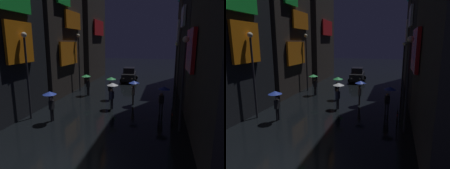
{
  "view_description": "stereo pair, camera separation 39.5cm",
  "coord_description": "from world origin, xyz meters",
  "views": [
    {
      "loc": [
        3.9,
        -6.24,
        5.27
      ],
      "look_at": [
        0.0,
        8.72,
        2.0
      ],
      "focal_mm": 32.0,
      "sensor_mm": 36.0,
      "label": 1
    },
    {
      "loc": [
        4.29,
        -6.13,
        5.27
      ],
      "look_at": [
        0.0,
        8.72,
        2.0
      ],
      "focal_mm": 32.0,
      "sensor_mm": 36.0,
      "label": 2
    }
  ],
  "objects": [
    {
      "name": "pedestrian_midstreet_centre_blue",
      "position": [
        -3.27,
        5.04,
        1.67
      ],
      "size": [
        0.9,
        0.9,
        2.12
      ],
      "color": "black",
      "rests_on": "ground"
    },
    {
      "name": "streetlamp_right_near",
      "position": [
        5.0,
        5.64,
        3.51
      ],
      "size": [
        0.36,
        0.36,
        5.62
      ],
      "color": "#2D2D33",
      "rests_on": "ground"
    },
    {
      "name": "building_left_far",
      "position": [
        -7.49,
        21.68,
        9.92
      ],
      "size": [
        4.25,
        7.35,
        19.84
      ],
      "color": "#2D2826",
      "rests_on": "ground"
    },
    {
      "name": "pedestrian_foreground_right_blue",
      "position": [
        3.96,
        8.39,
        1.67
      ],
      "size": [
        0.9,
        0.9,
        2.12
      ],
      "color": "#2D2D38",
      "rests_on": "ground"
    },
    {
      "name": "streetlamp_right_far",
      "position": [
        5.0,
        13.75,
        3.34
      ],
      "size": [
        0.36,
        0.36,
        5.32
      ],
      "color": "#2D2D33",
      "rests_on": "ground"
    },
    {
      "name": "building_right_far",
      "position": [
        7.49,
        21.52,
        8.35
      ],
      "size": [
        4.25,
        7.05,
        16.69
      ],
      "color": "#33302D",
      "rests_on": "ground"
    },
    {
      "name": "streetlamp_left_far",
      "position": [
        -5.0,
        13.76,
        3.79
      ],
      "size": [
        0.36,
        0.36,
        6.14
      ],
      "color": "#2D2D33",
      "rests_on": "ground"
    },
    {
      "name": "streetlamp_left_near",
      "position": [
        -5.0,
        5.2,
        3.67
      ],
      "size": [
        0.36,
        0.36,
        5.93
      ],
      "color": "#2D2D33",
      "rests_on": "ground"
    },
    {
      "name": "pedestrian_midstreet_left_green",
      "position": [
        -3.51,
        12.15,
        1.67
      ],
      "size": [
        0.9,
        0.9,
        2.12
      ],
      "color": "black",
      "rests_on": "ground"
    },
    {
      "name": "building_left_mid",
      "position": [
        -7.48,
        12.61,
        6.71
      ],
      "size": [
        4.25,
        7.23,
        13.43
      ],
      "color": "#2D2826",
      "rests_on": "ground"
    },
    {
      "name": "car_distant",
      "position": [
        -0.63,
        20.46,
        0.93
      ],
      "size": [
        2.49,
        4.26,
        1.92
      ],
      "color": "black",
      "rests_on": "ground"
    },
    {
      "name": "pedestrian_far_right_clear",
      "position": [
        0.03,
        8.72,
        1.67
      ],
      "size": [
        0.9,
        0.9,
        2.12
      ],
      "color": "#2D2D38",
      "rests_on": "ground"
    },
    {
      "name": "pedestrian_foreground_left_green",
      "position": [
        -0.78,
        11.3,
        1.67
      ],
      "size": [
        0.9,
        0.9,
        2.12
      ],
      "color": "#2D2D38",
      "rests_on": "ground"
    },
    {
      "name": "pedestrian_near_crossing_blue",
      "position": [
        1.54,
        10.12,
        1.67
      ],
      "size": [
        0.9,
        0.9,
        2.12
      ],
      "color": "#38332D",
      "rests_on": "ground"
    },
    {
      "name": "bicycle_parked_at_storefront",
      "position": [
        4.6,
        6.85,
        0.39
      ],
      "size": [
        0.12,
        1.82,
        0.96
      ],
      "color": "black",
      "rests_on": "ground"
    }
  ]
}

